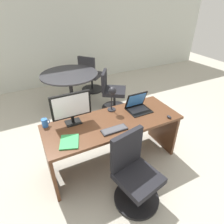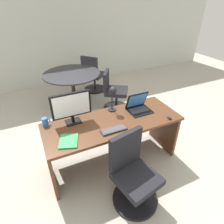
{
  "view_description": "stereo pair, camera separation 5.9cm",
  "coord_description": "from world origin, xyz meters",
  "px_view_note": "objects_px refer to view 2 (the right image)",
  "views": [
    {
      "loc": [
        -0.96,
        -1.86,
        2.19
      ],
      "look_at": [
        0.0,
        0.04,
        0.87
      ],
      "focal_mm": 30.48,
      "sensor_mm": 36.0,
      "label": 1
    },
    {
      "loc": [
        -0.9,
        -1.89,
        2.19
      ],
      "look_at": [
        0.0,
        0.04,
        0.87
      ],
      "focal_mm": 30.48,
      "sensor_mm": 36.0,
      "label": 2
    }
  ],
  "objects_px": {
    "coffee_mug": "(45,122)",
    "meeting_chair_far": "(93,77)",
    "monitor": "(71,106)",
    "mouse": "(169,118)",
    "office_chair": "(133,177)",
    "desk_lamp": "(113,94)",
    "desk": "(112,131)",
    "book": "(69,141)",
    "laptop": "(138,105)",
    "keyboard": "(114,130)",
    "meeting_table": "(73,82)",
    "meeting_chair_near": "(114,94)"
  },
  "relations": [
    {
      "from": "laptop",
      "to": "coffee_mug",
      "type": "distance_m",
      "value": 1.29
    },
    {
      "from": "desk_lamp",
      "to": "meeting_chair_near",
      "type": "distance_m",
      "value": 1.48
    },
    {
      "from": "mouse",
      "to": "meeting_chair_near",
      "type": "bearing_deg",
      "value": 90.52
    },
    {
      "from": "laptop",
      "to": "keyboard",
      "type": "relative_size",
      "value": 0.97
    },
    {
      "from": "meeting_chair_far",
      "to": "meeting_table",
      "type": "bearing_deg",
      "value": -139.46
    },
    {
      "from": "mouse",
      "to": "book",
      "type": "height_order",
      "value": "mouse"
    },
    {
      "from": "keyboard",
      "to": "meeting_chair_far",
      "type": "height_order",
      "value": "meeting_chair_far"
    },
    {
      "from": "desk",
      "to": "coffee_mug",
      "type": "xyz_separation_m",
      "value": [
        -0.83,
        0.23,
        0.27
      ]
    },
    {
      "from": "monitor",
      "to": "office_chair",
      "type": "bearing_deg",
      "value": -62.12
    },
    {
      "from": "desk",
      "to": "desk_lamp",
      "type": "xyz_separation_m",
      "value": [
        0.11,
        0.19,
        0.48
      ]
    },
    {
      "from": "meeting_chair_near",
      "to": "monitor",
      "type": "bearing_deg",
      "value": -134.1
    },
    {
      "from": "mouse",
      "to": "meeting_table",
      "type": "xyz_separation_m",
      "value": [
        -0.77,
        2.18,
        -0.17
      ]
    },
    {
      "from": "office_chair",
      "to": "meeting_chair_near",
      "type": "distance_m",
      "value": 2.19
    },
    {
      "from": "meeting_chair_near",
      "to": "meeting_chair_far",
      "type": "relative_size",
      "value": 0.91
    },
    {
      "from": "desk_lamp",
      "to": "meeting_table",
      "type": "height_order",
      "value": "desk_lamp"
    },
    {
      "from": "keyboard",
      "to": "meeting_table",
      "type": "distance_m",
      "value": 2.1
    },
    {
      "from": "mouse",
      "to": "meeting_chair_near",
      "type": "distance_m",
      "value": 1.75
    },
    {
      "from": "meeting_chair_near",
      "to": "desk",
      "type": "bearing_deg",
      "value": -116.97
    },
    {
      "from": "mouse",
      "to": "desk_lamp",
      "type": "relative_size",
      "value": 0.2
    },
    {
      "from": "monitor",
      "to": "meeting_chair_far",
      "type": "xyz_separation_m",
      "value": [
        1.11,
        2.28,
        -0.61
      ]
    },
    {
      "from": "coffee_mug",
      "to": "meeting_chair_far",
      "type": "relative_size",
      "value": 0.12
    },
    {
      "from": "desk",
      "to": "book",
      "type": "xyz_separation_m",
      "value": [
        -0.64,
        -0.21,
        0.22
      ]
    },
    {
      "from": "meeting_table",
      "to": "coffee_mug",
      "type": "bearing_deg",
      "value": -115.47
    },
    {
      "from": "monitor",
      "to": "book",
      "type": "distance_m",
      "value": 0.46
    },
    {
      "from": "monitor",
      "to": "laptop",
      "type": "relative_size",
      "value": 1.57
    },
    {
      "from": "desk",
      "to": "meeting_chair_near",
      "type": "xyz_separation_m",
      "value": [
        0.7,
        1.37,
        -0.18
      ]
    },
    {
      "from": "meeting_table",
      "to": "meeting_chair_near",
      "type": "height_order",
      "value": "meeting_chair_near"
    },
    {
      "from": "desk",
      "to": "mouse",
      "type": "height_order",
      "value": "mouse"
    },
    {
      "from": "laptop",
      "to": "meeting_chair_near",
      "type": "relative_size",
      "value": 0.38
    },
    {
      "from": "desk_lamp",
      "to": "desk",
      "type": "bearing_deg",
      "value": -119.73
    },
    {
      "from": "meeting_chair_near",
      "to": "meeting_chair_far",
      "type": "xyz_separation_m",
      "value": [
        -0.08,
        1.06,
        0.03
      ]
    },
    {
      "from": "meeting_chair_far",
      "to": "keyboard",
      "type": "bearing_deg",
      "value": -104.67
    },
    {
      "from": "laptop",
      "to": "coffee_mug",
      "type": "xyz_separation_m",
      "value": [
        -1.28,
        0.16,
        -0.02
      ]
    },
    {
      "from": "mouse",
      "to": "office_chair",
      "type": "bearing_deg",
      "value": -154.51
    },
    {
      "from": "meeting_chair_far",
      "to": "desk",
      "type": "bearing_deg",
      "value": -104.25
    },
    {
      "from": "meeting_table",
      "to": "office_chair",
      "type": "bearing_deg",
      "value": -89.75
    },
    {
      "from": "keyboard",
      "to": "book",
      "type": "relative_size",
      "value": 1.09
    },
    {
      "from": "monitor",
      "to": "meeting_chair_far",
      "type": "bearing_deg",
      "value": 64.15
    },
    {
      "from": "desk",
      "to": "mouse",
      "type": "distance_m",
      "value": 0.82
    },
    {
      "from": "desk",
      "to": "meeting_chair_near",
      "type": "bearing_deg",
      "value": 63.03
    },
    {
      "from": "monitor",
      "to": "meeting_table",
      "type": "distance_m",
      "value": 1.81
    },
    {
      "from": "laptop",
      "to": "mouse",
      "type": "height_order",
      "value": "laptop"
    },
    {
      "from": "keyboard",
      "to": "desk_lamp",
      "type": "xyz_separation_m",
      "value": [
        0.19,
        0.43,
        0.26
      ]
    },
    {
      "from": "mouse",
      "to": "meeting_table",
      "type": "relative_size",
      "value": 0.06
    },
    {
      "from": "laptop",
      "to": "desk_lamp",
      "type": "bearing_deg",
      "value": 161.27
    },
    {
      "from": "laptop",
      "to": "meeting_chair_far",
      "type": "height_order",
      "value": "laptop"
    },
    {
      "from": "keyboard",
      "to": "coffee_mug",
      "type": "height_order",
      "value": "coffee_mug"
    },
    {
      "from": "keyboard",
      "to": "office_chair",
      "type": "xyz_separation_m",
      "value": [
        0.04,
        -0.45,
        -0.4
      ]
    },
    {
      "from": "keyboard",
      "to": "meeting_table",
      "type": "bearing_deg",
      "value": 89.28
    },
    {
      "from": "coffee_mug",
      "to": "laptop",
      "type": "bearing_deg",
      "value": -7.22
    }
  ]
}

